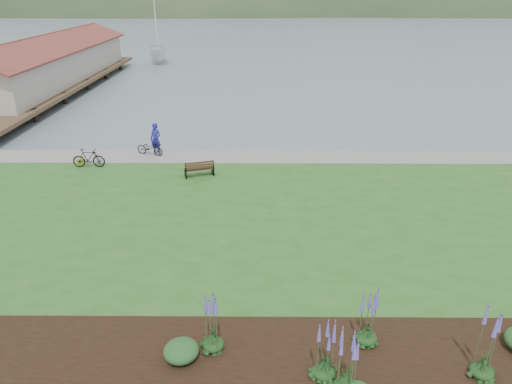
# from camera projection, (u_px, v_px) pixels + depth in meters

# --- Properties ---
(ground) EXTENTS (600.00, 600.00, 0.00)m
(ground) POSITION_uv_depth(u_px,v_px,m) (236.00, 216.00, 21.25)
(ground) COLOR slate
(ground) RESTS_ON ground
(lawn) EXTENTS (34.00, 20.00, 0.40)m
(lawn) POSITION_uv_depth(u_px,v_px,m) (233.00, 234.00, 19.35)
(lawn) COLOR #275C20
(lawn) RESTS_ON ground
(shoreline_path) EXTENTS (34.00, 2.20, 0.03)m
(shoreline_path) POSITION_uv_depth(u_px,v_px,m) (241.00, 157.00, 27.36)
(shoreline_path) COLOR gray
(shoreline_path) RESTS_ON lawn
(garden_bed) EXTENTS (24.00, 4.40, 0.04)m
(garden_bed) POSITION_uv_depth(u_px,v_px,m) (330.00, 372.00, 12.14)
(garden_bed) COLOR black
(garden_bed) RESTS_ON lawn
(far_hillside) EXTENTS (580.00, 80.00, 38.00)m
(far_hillside) POSITION_uv_depth(u_px,v_px,m) (308.00, 13.00, 175.82)
(far_hillside) COLOR #314C2A
(far_hillside) RESTS_ON ground
(pier_pavilion) EXTENTS (8.00, 36.00, 5.40)m
(pier_pavilion) POSITION_uv_depth(u_px,v_px,m) (48.00, 64.00, 45.33)
(pier_pavilion) COLOR #4C3826
(pier_pavilion) RESTS_ON ground
(park_bench) EXTENTS (1.66, 1.07, 0.96)m
(park_bench) POSITION_uv_depth(u_px,v_px,m) (199.00, 168.00, 24.37)
(park_bench) COLOR #302012
(park_bench) RESTS_ON lawn
(person) EXTENTS (0.98, 0.83, 2.28)m
(person) POSITION_uv_depth(u_px,v_px,m) (156.00, 136.00, 27.31)
(person) COLOR #231F92
(person) RESTS_ON lawn
(bicycle_a) EXTENTS (1.16, 1.84, 0.91)m
(bicycle_a) POSITION_uv_depth(u_px,v_px,m) (150.00, 148.00, 27.49)
(bicycle_a) COLOR black
(bicycle_a) RESTS_ON lawn
(bicycle_b) EXTENTS (0.59, 1.82, 1.08)m
(bicycle_b) POSITION_uv_depth(u_px,v_px,m) (89.00, 158.00, 25.62)
(bicycle_b) COLOR black
(bicycle_b) RESTS_ON lawn
(sailboat) EXTENTS (12.36, 12.50, 27.31)m
(sailboat) POSITION_uv_depth(u_px,v_px,m) (159.00, 63.00, 62.47)
(sailboat) COLOR silver
(sailboat) RESTS_ON ground
(pannier) EXTENTS (0.28, 0.35, 0.32)m
(pannier) POSITION_uv_depth(u_px,v_px,m) (80.00, 162.00, 26.17)
(pannier) COLOR #F8F51D
(pannier) RESTS_ON lawn
(echium_0) EXTENTS (0.62, 0.62, 2.03)m
(echium_0) POSITION_uv_depth(u_px,v_px,m) (326.00, 353.00, 11.65)
(echium_0) COLOR #143714
(echium_0) RESTS_ON garden_bed
(echium_1) EXTENTS (0.62, 0.62, 2.11)m
(echium_1) POSITION_uv_depth(u_px,v_px,m) (369.00, 319.00, 12.78)
(echium_1) COLOR #143714
(echium_1) RESTS_ON garden_bed
(echium_2) EXTENTS (0.62, 0.62, 2.37)m
(echium_2) POSITION_uv_depth(u_px,v_px,m) (488.00, 349.00, 11.64)
(echium_2) COLOR #143714
(echium_2) RESTS_ON garden_bed
(echium_4) EXTENTS (0.62, 0.62, 2.29)m
(echium_4) POSITION_uv_depth(u_px,v_px,m) (212.00, 321.00, 12.49)
(echium_4) COLOR #143714
(echium_4) RESTS_ON garden_bed
(echium_5) EXTENTS (0.62, 0.62, 2.18)m
(echium_5) POSITION_uv_depth(u_px,v_px,m) (348.00, 363.00, 11.18)
(echium_5) COLOR #143714
(echium_5) RESTS_ON garden_bed
(shrub_0) EXTENTS (0.99, 0.99, 0.49)m
(shrub_0) POSITION_uv_depth(u_px,v_px,m) (181.00, 351.00, 12.49)
(shrub_0) COLOR #1E4C21
(shrub_0) RESTS_ON garden_bed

